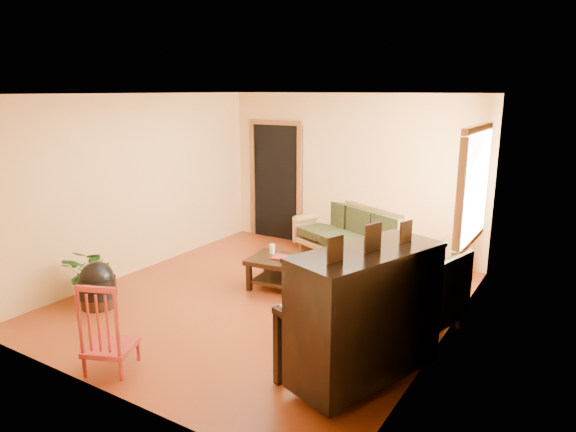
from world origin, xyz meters
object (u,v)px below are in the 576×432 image
Objects in this scene: piano at (365,318)px; potted_plant at (91,274)px; coffee_table at (292,275)px; footstool at (98,290)px; ceramic_crock at (457,266)px; sofa at (346,233)px; armchair at (421,289)px; red_chair at (109,325)px.

potted_plant is at bearing -160.02° from piano.
coffee_table is 2.49m from footstool.
ceramic_crock is (3.54, 3.52, -0.09)m from footstool.
sofa is 2.77× the size of potted_plant.
sofa is 3.80m from footstool.
footstool reaches higher than coffee_table.
sofa reaches higher than ceramic_crock.
armchair reaches higher than footstool.
sofa is at bearing 61.01° from footstool.
potted_plant is (-0.23, 0.10, 0.14)m from footstool.
ceramic_crock is (1.75, 1.78, -0.08)m from coffee_table.
piano is at bearing 2.44° from footstool.
coffee_table is 1.63× the size of potted_plant.
sofa is 1.59m from coffee_table.
footstool is at bearing -135.78° from coffee_table.
piano is (1.73, -1.59, 0.43)m from coffee_table.
footstool is 0.50× the size of red_chair.
ceramic_crock is (1.70, 0.20, -0.30)m from sofa.
red_chair reaches higher than footstool.
coffee_table is at bearing 57.94° from red_chair.
coffee_table is at bearing -134.48° from ceramic_crock.
coffee_table is 0.81× the size of piano.
sofa reaches higher than potted_plant.
ceramic_crock is (-0.07, 1.99, -0.34)m from armchair.
potted_plant reaches higher than ceramic_crock.
red_chair is at bearing -118.73° from armchair.
piano is (1.68, -3.16, 0.22)m from sofa.
sofa is at bearing 60.85° from red_chair.
sofa is 1.74m from ceramic_crock.
armchair is at bearing 105.72° from piano.
armchair is at bearing -88.11° from ceramic_crock.
piano is 3.41m from ceramic_crock.
sofa is at bearing 57.36° from potted_plant.
sofa is 1.37× the size of piano.
sofa reaches higher than coffee_table.
piano is 5.58× the size of ceramic_crock.
red_chair reaches higher than potted_plant.
piano is 3.55m from footstool.
red_chair is 3.51× the size of ceramic_crock.
potted_plant is (-2.06, -3.22, -0.07)m from sofa.
ceramic_crock is at bearing 108.85° from piano.
armchair is 1.02× the size of red_chair.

